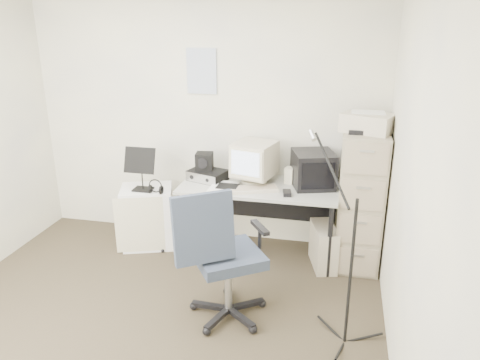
% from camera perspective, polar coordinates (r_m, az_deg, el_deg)
% --- Properties ---
extents(floor, '(3.60, 3.60, 0.01)m').
position_cam_1_polar(floor, '(3.79, -11.89, -18.02)').
color(floor, '#3B3121').
rests_on(floor, ground).
extents(wall_back, '(3.60, 0.02, 2.50)m').
position_cam_1_polar(wall_back, '(4.81, -4.26, 7.18)').
color(wall_back, '#FCF5C7').
rests_on(wall_back, ground).
extents(wall_right, '(0.02, 3.60, 2.50)m').
position_cam_1_polar(wall_right, '(2.92, 20.37, -2.34)').
color(wall_right, '#FCF5C7').
rests_on(wall_right, ground).
extents(wall_calendar, '(0.30, 0.02, 0.44)m').
position_cam_1_polar(wall_calendar, '(4.72, -4.69, 13.10)').
color(wall_calendar, white).
rests_on(wall_calendar, wall_back).
extents(filing_cabinet, '(0.40, 0.60, 1.30)m').
position_cam_1_polar(filing_cabinet, '(4.49, 14.46, -2.34)').
color(filing_cabinet, gray).
rests_on(filing_cabinet, floor).
extents(printer, '(0.50, 0.42, 0.16)m').
position_cam_1_polar(printer, '(4.26, 15.29, 6.74)').
color(printer, beige).
rests_on(printer, filing_cabinet).
extents(desk, '(1.50, 0.70, 0.73)m').
position_cam_1_polar(desk, '(4.62, 2.31, -4.87)').
color(desk, gray).
rests_on(desk, floor).
extents(crt_monitor, '(0.44, 0.46, 0.40)m').
position_cam_1_polar(crt_monitor, '(4.50, 1.78, 2.12)').
color(crt_monitor, beige).
rests_on(crt_monitor, desk).
extents(crt_tv, '(0.47, 0.48, 0.33)m').
position_cam_1_polar(crt_tv, '(4.46, 8.90, 1.31)').
color(crt_tv, black).
rests_on(crt_tv, desk).
extents(desk_speaker, '(0.11, 0.11, 0.16)m').
position_cam_1_polar(desk_speaker, '(4.53, 6.10, 0.55)').
color(desk_speaker, beige).
rests_on(desk_speaker, desk).
extents(keyboard, '(0.51, 0.33, 0.03)m').
position_cam_1_polar(keyboard, '(4.34, 1.45, -1.15)').
color(keyboard, beige).
rests_on(keyboard, desk).
extents(mouse, '(0.09, 0.13, 0.04)m').
position_cam_1_polar(mouse, '(4.26, 5.76, -1.59)').
color(mouse, black).
rests_on(mouse, desk).
extents(radio_receiver, '(0.41, 0.35, 0.10)m').
position_cam_1_polar(radio_receiver, '(4.62, -3.95, 0.60)').
color(radio_receiver, black).
rests_on(radio_receiver, desk).
extents(radio_speaker, '(0.18, 0.17, 0.16)m').
position_cam_1_polar(radio_speaker, '(4.62, -4.37, 2.33)').
color(radio_speaker, black).
rests_on(radio_speaker, radio_receiver).
extents(papers, '(0.24, 0.33, 0.02)m').
position_cam_1_polar(papers, '(4.39, -2.04, -0.92)').
color(papers, white).
rests_on(papers, desk).
extents(pc_tower, '(0.30, 0.47, 0.41)m').
position_cam_1_polar(pc_tower, '(4.54, 10.14, -7.94)').
color(pc_tower, beige).
rests_on(pc_tower, floor).
extents(office_chair, '(0.88, 0.88, 1.10)m').
position_cam_1_polar(office_chair, '(3.61, -1.47, -9.03)').
color(office_chair, '#303952').
rests_on(office_chair, floor).
extents(side_cart, '(0.61, 0.55, 0.63)m').
position_cam_1_polar(side_cart, '(4.91, -11.16, -4.38)').
color(side_cart, white).
rests_on(side_cart, floor).
extents(music_stand, '(0.32, 0.18, 0.45)m').
position_cam_1_polar(music_stand, '(4.67, -11.92, 1.38)').
color(music_stand, black).
rests_on(music_stand, side_cart).
extents(headphones, '(0.19, 0.19, 0.03)m').
position_cam_1_polar(headphones, '(4.62, -10.25, -1.04)').
color(headphones, black).
rests_on(headphones, side_cart).
extents(mic_stand, '(0.03, 0.03, 1.48)m').
position_cam_1_polar(mic_stand, '(3.33, 13.57, -8.49)').
color(mic_stand, black).
rests_on(mic_stand, floor).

